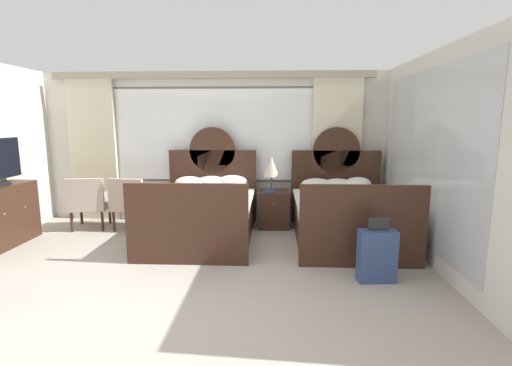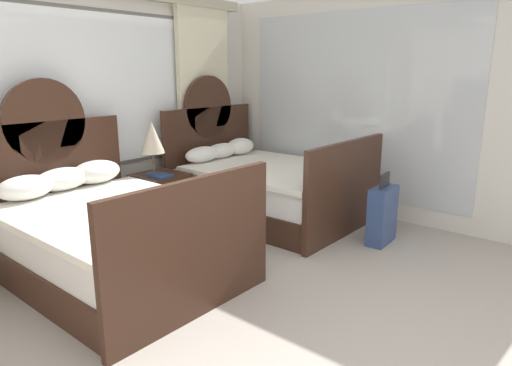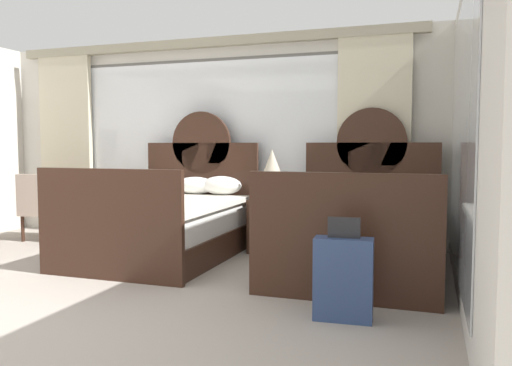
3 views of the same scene
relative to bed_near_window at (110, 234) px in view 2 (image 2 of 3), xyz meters
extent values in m
cube|color=beige|center=(-0.01, 1.21, 0.96)|extent=(6.21, 0.07, 2.70)
cube|color=#5B5954|center=(-0.01, 1.17, 1.18)|extent=(4.00, 0.02, 1.72)
cube|color=white|center=(-0.01, 1.16, 1.18)|extent=(3.92, 0.02, 1.64)
cube|color=beige|center=(2.21, 1.07, 0.91)|extent=(0.86, 0.08, 2.60)
cube|color=beige|center=(3.13, -0.98, 0.96)|extent=(0.07, 4.32, 2.70)
cube|color=#B2B7BC|center=(3.09, -0.68, 0.96)|extent=(0.01, 3.02, 2.27)
cube|color=#382116|center=(0.00, -0.06, -0.24)|extent=(1.49, 2.03, 0.30)
cube|color=white|center=(0.00, -0.06, 0.06)|extent=(1.43, 1.93, 0.29)
cube|color=silver|center=(0.00, -0.14, 0.24)|extent=(1.53, 1.83, 0.06)
cube|color=#382116|center=(0.00, 0.98, 0.27)|extent=(1.57, 0.06, 1.31)
cylinder|color=#382116|center=(0.00, 0.98, 0.92)|extent=(0.82, 0.06, 0.82)
cube|color=#382116|center=(0.00, -1.11, 0.14)|extent=(1.57, 0.06, 1.06)
ellipsoid|color=white|center=(-0.37, 0.71, 0.38)|extent=(0.50, 0.33, 0.22)
ellipsoid|color=white|center=(0.01, 0.77, 0.38)|extent=(0.55, 0.29, 0.22)
ellipsoid|color=white|center=(0.37, 0.77, 0.38)|extent=(0.53, 0.32, 0.24)
cube|color=#382116|center=(2.20, -0.06, -0.24)|extent=(1.49, 2.03, 0.30)
cube|color=white|center=(2.20, -0.06, 0.06)|extent=(1.43, 1.93, 0.29)
cube|color=silver|center=(2.20, -0.14, 0.24)|extent=(1.53, 1.83, 0.06)
cube|color=#382116|center=(2.20, 0.98, 0.27)|extent=(1.57, 0.06, 1.31)
cylinder|color=#382116|center=(2.20, 0.98, 0.92)|extent=(0.82, 0.06, 0.82)
cube|color=#382116|center=(2.20, -1.11, 0.14)|extent=(1.57, 0.06, 1.06)
ellipsoid|color=white|center=(1.84, 0.74, 0.36)|extent=(0.52, 0.27, 0.20)
ellipsoid|color=white|center=(2.20, 0.75, 0.36)|extent=(0.54, 0.25, 0.19)
ellipsoid|color=white|center=(2.54, 0.73, 0.38)|extent=(0.45, 0.30, 0.22)
cube|color=#382116|center=(1.10, 0.67, -0.07)|extent=(0.53, 0.53, 0.63)
sphere|color=tan|center=(1.10, 0.39, 0.07)|extent=(0.02, 0.02, 0.02)
cylinder|color=brown|center=(1.06, 0.71, 0.26)|extent=(0.14, 0.14, 0.02)
cylinder|color=brown|center=(1.06, 0.71, 0.38)|extent=(0.03, 0.03, 0.23)
cone|color=beige|center=(1.06, 0.71, 0.67)|extent=(0.27, 0.27, 0.35)
cube|color=navy|center=(1.02, 0.56, 0.26)|extent=(0.18, 0.26, 0.03)
cube|color=navy|center=(2.28, -1.51, -0.08)|extent=(0.43, 0.21, 0.61)
cube|color=#232326|center=(2.28, -1.51, 0.30)|extent=(0.23, 0.04, 0.15)
cylinder|color=black|center=(2.11, -1.52, -0.36)|extent=(0.05, 0.02, 0.05)
cylinder|color=black|center=(2.45, -1.50, -0.36)|extent=(0.05, 0.02, 0.05)
camera|label=1|loc=(1.08, -5.60, 1.44)|focal=26.00mm
camera|label=2|loc=(-2.07, -3.42, 1.41)|focal=31.92mm
camera|label=3|loc=(2.85, -5.18, 0.89)|focal=35.92mm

